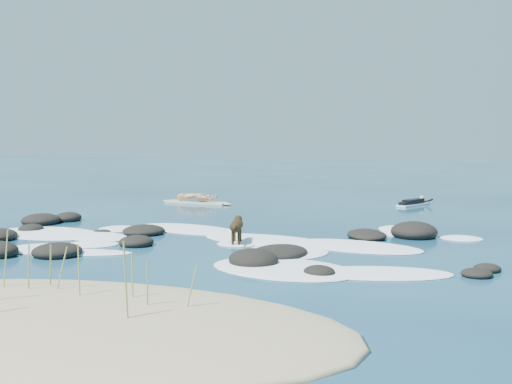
% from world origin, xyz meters
% --- Properties ---
extents(ground, '(160.00, 160.00, 0.00)m').
position_xyz_m(ground, '(0.00, 0.00, 0.00)').
color(ground, '#0A2642').
rests_on(ground, ground).
extents(sand_dune, '(9.00, 4.40, 0.60)m').
position_xyz_m(sand_dune, '(0.00, -8.20, 0.00)').
color(sand_dune, '#9E8966').
rests_on(sand_dune, ground).
extents(dune_grass, '(3.89, 1.78, 1.23)m').
position_xyz_m(dune_grass, '(-0.35, -7.92, 0.61)').
color(dune_grass, olive).
rests_on(dune_grass, ground).
extents(reef_rocks, '(14.31, 6.86, 0.56)m').
position_xyz_m(reef_rocks, '(-1.07, -1.30, 0.10)').
color(reef_rocks, black).
rests_on(reef_rocks, ground).
extents(breaking_foam, '(14.11, 8.42, 0.12)m').
position_xyz_m(breaking_foam, '(0.06, -1.38, 0.01)').
color(breaking_foam, white).
rests_on(breaking_foam, ground).
extents(standing_surfer_rig, '(3.40, 1.03, 1.94)m').
position_xyz_m(standing_surfer_rig, '(-4.04, 7.62, 0.76)').
color(standing_surfer_rig, beige).
rests_on(standing_surfer_rig, ground).
extents(paddling_surfer_rig, '(1.50, 2.04, 0.38)m').
position_xyz_m(paddling_surfer_rig, '(5.04, 9.35, 0.13)').
color(paddling_surfer_rig, white).
rests_on(paddling_surfer_rig, ground).
extents(dog, '(0.45, 1.17, 0.75)m').
position_xyz_m(dog, '(0.58, -1.37, 0.50)').
color(dog, black).
rests_on(dog, ground).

